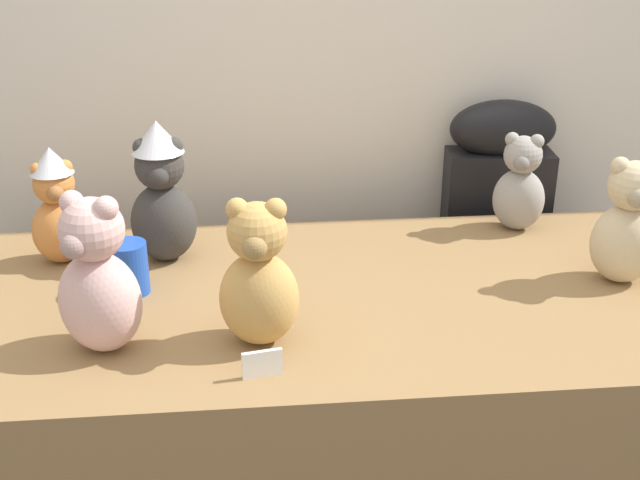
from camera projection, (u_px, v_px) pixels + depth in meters
display_table at (320, 441)px, 1.82m from camera, size 1.63×0.78×0.75m
instrument_case at (489, 275)px, 2.29m from camera, size 0.29×0.14×1.02m
teddy_bear_blush at (97, 279)px, 1.42m from camera, size 0.20×0.19×0.30m
teddy_bear_charcoal at (162, 194)px, 1.76m from camera, size 0.15×0.13×0.32m
teddy_bear_sand at (627, 225)px, 1.67m from camera, size 0.16×0.15×0.27m
teddy_bear_ash at (520, 185)px, 1.94m from camera, size 0.15×0.14×0.24m
teddy_bear_ginger at (57, 207)px, 1.76m from camera, size 0.14×0.13×0.27m
teddy_bear_honey at (258, 278)px, 1.44m from camera, size 0.16×0.14×0.28m
party_cup_blue at (129, 268)px, 1.65m from camera, size 0.08×0.08×0.11m
name_card_front_left at (262, 364)px, 1.38m from camera, size 0.07×0.02×0.05m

